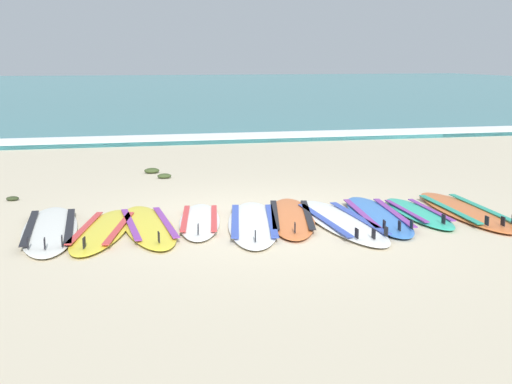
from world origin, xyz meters
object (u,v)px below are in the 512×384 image
surfboard_6 (341,221)px  surfboard_8 (418,213)px  surfboard_4 (253,223)px  surfboard_5 (291,217)px  surfboard_0 (50,229)px  surfboard_3 (200,221)px  surfboard_1 (102,230)px  surfboard_2 (148,226)px  surfboard_9 (465,211)px  surfboard_7 (377,215)px

surfboard_6 → surfboard_8: same height
surfboard_4 → surfboard_5: size_ratio=1.06×
surfboard_0 → surfboard_3: same height
surfboard_1 → surfboard_2: (0.54, 0.11, -0.00)m
surfboard_5 → surfboard_9: (2.34, -0.17, 0.00)m
surfboard_0 → surfboard_8: same height
surfboard_0 → surfboard_9: size_ratio=0.98×
surfboard_7 → surfboard_8: bearing=1.5°
surfboard_1 → surfboard_7: 3.46m
surfboard_5 → surfboard_9: same height
surfboard_6 → surfboard_9: bearing=6.0°
surfboard_8 → surfboard_9: 0.66m
surfboard_1 → surfboard_2: bearing=11.1°
surfboard_3 → surfboard_0: bearing=-179.2°
surfboard_0 → surfboard_8: size_ratio=1.31×
surfboard_1 → surfboard_6: same height
surfboard_4 → surfboard_7: 1.65m
surfboard_6 → surfboard_9: (1.80, 0.19, 0.00)m
surfboard_4 → surfboard_5: 0.58m
surfboard_8 → surfboard_1: bearing=-179.9°
surfboard_4 → surfboard_1: bearing=178.5°
surfboard_9 → surfboard_1: bearing=179.8°
surfboard_8 → surfboard_4: bearing=-178.6°
surfboard_4 → surfboard_6: size_ratio=1.00×
surfboard_3 → surfboard_4: bearing=-23.1°
surfboard_8 → surfboard_7: bearing=-178.5°
surfboard_3 → surfboard_5: (1.17, -0.06, -0.00)m
surfboard_3 → surfboard_7: bearing=-5.7°
surfboard_2 → surfboard_5: (1.81, 0.05, -0.00)m
surfboard_8 → surfboard_9: size_ratio=0.75×
surfboard_1 → surfboard_4: (1.81, -0.05, -0.00)m
surfboard_0 → surfboard_5: (2.95, -0.04, -0.00)m
surfboard_0 → surfboard_3: size_ratio=1.23×
surfboard_0 → surfboard_8: 4.64m
surfboard_0 → surfboard_6: (3.49, -0.40, -0.00)m
surfboard_6 → surfboard_7: 0.60m
surfboard_1 → surfboard_3: (1.19, 0.22, 0.00)m
surfboard_9 → surfboard_7: bearing=179.7°
surfboard_2 → surfboard_3: size_ratio=1.14×
surfboard_3 → surfboard_5: size_ratio=0.85×
surfboard_1 → surfboard_8: size_ratio=1.19×
surfboard_3 → surfboard_9: 3.52m
surfboard_2 → surfboard_9: same height
surfboard_0 → surfboard_4: (2.41, -0.24, -0.00)m
surfboard_1 → surfboard_6: 2.90m
surfboard_4 → surfboard_9: (2.88, 0.03, 0.00)m
surfboard_3 → surfboard_8: size_ratio=1.06×
surfboard_3 → surfboard_9: same height
surfboard_1 → surfboard_3: bearing=10.5°
surfboard_7 → surfboard_6: bearing=-161.0°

